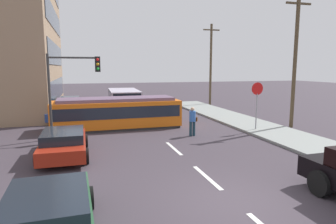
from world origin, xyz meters
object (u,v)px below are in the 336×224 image
Objects in this scene: parked_sedan_far at (62,112)px; city_bus at (124,99)px; pedestrian_crossing at (193,120)px; stop_sign at (257,96)px; traffic_light_mast at (71,79)px; streetcar_tram at (117,112)px; parked_sedan_near at (48,216)px; parked_sedan_furthest at (70,103)px; utility_pole_near at (295,60)px; utility_pole_mid at (211,63)px; parked_sedan_mid at (64,143)px.

city_bus is at bearing 33.03° from parked_sedan_far.
pedestrian_crossing is at bearing -77.23° from city_bus.
traffic_light_mast is at bearing 173.55° from stop_sign.
parked_sedan_far is (-3.64, 3.96, -0.41)m from streetcar_tram.
parked_sedan_near and parked_sedan_furthest have the same top height.
stop_sign reaches higher than parked_sedan_far.
parked_sedan_near is at bearing -87.62° from parked_sedan_far.
pedestrian_crossing is at bearing -62.26° from parked_sedan_furthest.
utility_pole_near is (2.93, 0.40, 2.22)m from stop_sign.
utility_pole_near is at bearing -3.41° from traffic_light_mast.
parked_sedan_furthest is 0.51× the size of utility_pole_mid.
stop_sign reaches higher than city_bus.
parked_sedan_near is 14.43m from stop_sign.
parked_sedan_far is (-5.10, -3.32, -0.49)m from city_bus.
parked_sedan_far is at bearing 154.67° from utility_pole_near.
utility_pole_near reaches higher than city_bus.
utility_pole_near is at bearing 10.89° from parked_sedan_mid.
parked_sedan_furthest is 19.77m from utility_pole_near.
utility_pole_mid reaches higher than parked_sedan_far.
utility_pole_near is 1.01× the size of utility_pole_mid.
pedestrian_crossing is 0.20× the size of utility_pole_mid.
utility_pole_mid is at bearing 77.99° from stop_sign.
city_bus is 6.11m from parked_sedan_far.
stop_sign is at bearing 11.68° from parked_sedan_mid.
parked_sedan_far is 6.76m from traffic_light_mast.
stop_sign reaches higher than parked_sedan_mid.
city_bus is at bearing 66.40° from traffic_light_mast.
city_bus is (1.47, 7.28, 0.08)m from streetcar_tram.
parked_sedan_far is (-7.55, 7.48, -0.32)m from pedestrian_crossing.
parked_sedan_mid is at bearing -86.13° from parked_sedan_far.
utility_pole_mid is (2.77, 13.04, 2.17)m from stop_sign.
streetcar_tram is 8.91m from stop_sign.
utility_pole_near is at bearing -15.16° from streetcar_tram.
city_bus is at bearing 78.60° from streetcar_tram.
parked_sedan_near is (-4.42, -19.77, -0.49)m from city_bus.
pedestrian_crossing reaches higher than parked_sedan_mid.
parked_sedan_furthest is (-7.15, 13.60, -0.32)m from pedestrian_crossing.
traffic_light_mast is (0.97, -6.14, 2.65)m from parked_sedan_far.
parked_sedan_mid is 1.53× the size of stop_sign.
parked_sedan_near is (-6.87, -8.97, -0.32)m from pedestrian_crossing.
utility_pole_mid reaches higher than city_bus.
streetcar_tram is 1.89× the size of parked_sedan_furthest.
city_bus is at bearing -30.84° from parked_sedan_furthest.
parked_sedan_mid is 21.04m from utility_pole_mid.
parked_sedan_far is 0.90× the size of traffic_light_mast.
city_bus is 1.39× the size of parked_sedan_far.
parked_sedan_far is 0.50× the size of utility_pole_mid.
utility_pole_mid is (7.01, 13.15, 3.42)m from pedestrian_crossing.
utility_pole_mid reaches higher than parked_sedan_near.
parked_sedan_mid is 0.53× the size of utility_pole_mid.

